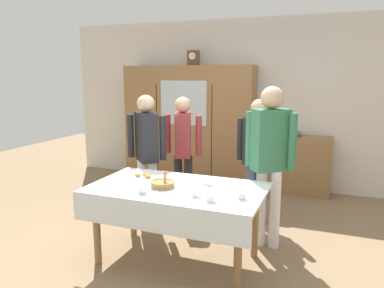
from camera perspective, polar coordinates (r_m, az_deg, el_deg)
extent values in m
plane|color=#846B4C|center=(4.05, -1.07, -16.10)|extent=(12.00, 12.00, 0.00)
cube|color=silver|center=(6.17, 8.34, 6.19)|extent=(6.40, 0.10, 2.70)
cylinder|color=olive|center=(3.78, -14.48, -12.42)|extent=(0.07, 0.07, 0.73)
cylinder|color=olive|center=(3.23, 7.10, -16.34)|extent=(0.07, 0.07, 0.73)
cylinder|color=olive|center=(4.32, -9.09, -9.24)|extent=(0.07, 0.07, 0.73)
cylinder|color=olive|center=(3.84, 9.69, -11.84)|extent=(0.07, 0.07, 0.73)
cube|color=silver|center=(3.60, -2.33, -6.84)|extent=(1.68, 0.97, 0.03)
cube|color=silver|center=(3.23, -5.81, -11.52)|extent=(1.68, 0.01, 0.24)
cube|color=olive|center=(6.19, -0.52, 2.88)|extent=(2.18, 0.45, 1.96)
cube|color=silver|center=(5.94, -1.36, 6.35)|extent=(0.79, 0.01, 0.71)
cube|color=black|center=(6.20, -5.44, 1.92)|extent=(0.01, 0.01, 1.57)
cube|color=black|center=(5.83, 3.03, 1.40)|extent=(0.01, 0.01, 1.57)
cube|color=brown|center=(6.11, 0.21, 13.13)|extent=(0.18, 0.10, 0.24)
cylinder|color=white|center=(6.06, 0.02, 13.42)|extent=(0.11, 0.01, 0.11)
cube|color=black|center=(6.05, 0.00, 13.56)|extent=(0.00, 0.00, 0.04)
cube|color=black|center=(6.05, 0.18, 13.43)|extent=(0.05, 0.00, 0.00)
cube|color=olive|center=(5.93, 15.69, -3.11)|extent=(1.04, 0.35, 0.90)
cube|color=#2D5184|center=(5.84, 15.92, 1.33)|extent=(0.13, 0.18, 0.03)
cube|color=#3D754C|center=(5.84, 15.94, 1.67)|extent=(0.13, 0.21, 0.04)
cylinder|color=white|center=(3.64, 2.30, -6.31)|extent=(0.13, 0.13, 0.01)
cylinder|color=white|center=(3.63, 2.30, -5.83)|extent=(0.08, 0.08, 0.05)
torus|color=white|center=(3.62, 2.87, -5.85)|extent=(0.04, 0.01, 0.04)
cylinder|color=#47230F|center=(3.63, 2.30, -5.51)|extent=(0.06, 0.06, 0.01)
cylinder|color=white|center=(3.19, 2.78, -8.85)|extent=(0.13, 0.13, 0.01)
cylinder|color=white|center=(3.18, 2.79, -8.31)|extent=(0.08, 0.08, 0.05)
torus|color=white|center=(3.16, 3.45, -8.34)|extent=(0.04, 0.01, 0.04)
cylinder|color=silver|center=(3.42, -7.71, -7.57)|extent=(0.13, 0.13, 0.01)
cylinder|color=silver|center=(3.41, -7.72, -7.06)|extent=(0.08, 0.08, 0.05)
torus|color=silver|center=(3.39, -7.16, -7.10)|extent=(0.04, 0.01, 0.04)
cylinder|color=white|center=(3.31, 0.47, -8.09)|extent=(0.13, 0.13, 0.01)
cylinder|color=white|center=(3.30, 0.47, -7.57)|extent=(0.08, 0.08, 0.05)
torus|color=white|center=(3.28, 1.09, -7.60)|extent=(0.04, 0.01, 0.04)
cylinder|color=silver|center=(3.28, 7.53, -8.37)|extent=(0.13, 0.13, 0.01)
cylinder|color=silver|center=(3.27, 7.55, -7.85)|extent=(0.08, 0.08, 0.05)
torus|color=silver|center=(3.26, 8.20, -7.87)|extent=(0.04, 0.01, 0.04)
cylinder|color=#47230F|center=(3.26, 7.56, -7.49)|extent=(0.06, 0.06, 0.01)
cylinder|color=#9E7542|center=(3.58, -4.56, -6.28)|extent=(0.22, 0.22, 0.05)
torus|color=#9E7542|center=(3.57, -4.56, -5.90)|extent=(0.24, 0.24, 0.02)
cylinder|color=tan|center=(3.54, -4.29, -5.23)|extent=(0.04, 0.04, 0.12)
cylinder|color=tan|center=(3.55, -4.14, -5.18)|extent=(0.04, 0.04, 0.12)
cylinder|color=tan|center=(3.56, -4.09, -5.11)|extent=(0.02, 0.02, 0.12)
cylinder|color=white|center=(3.90, -7.60, -5.22)|extent=(0.28, 0.28, 0.01)
ellipsoid|color=#BC7F3D|center=(3.86, -6.83, -4.98)|extent=(0.07, 0.05, 0.04)
ellipsoid|color=#BC7F3D|center=(3.94, -7.14, -4.67)|extent=(0.07, 0.05, 0.04)
ellipsoid|color=#BC7F3D|center=(3.92, -8.35, -4.77)|extent=(0.07, 0.05, 0.04)
cube|color=silver|center=(3.57, -0.67, -6.68)|extent=(0.10, 0.01, 0.00)
ellipsoid|color=silver|center=(3.55, 0.16, -6.75)|extent=(0.03, 0.02, 0.01)
cube|color=silver|center=(3.53, 4.67, -6.91)|extent=(0.10, 0.01, 0.00)
ellipsoid|color=silver|center=(3.52, 5.53, -6.97)|extent=(0.03, 0.02, 0.01)
cylinder|color=#232328|center=(5.02, -2.16, -6.03)|extent=(0.11, 0.11, 0.76)
cylinder|color=#232328|center=(4.96, -0.57, -6.22)|extent=(0.11, 0.11, 0.76)
cube|color=#933338|center=(4.84, -1.41, 1.46)|extent=(0.31, 0.41, 0.57)
sphere|color=#DBB293|center=(4.79, -1.43, 6.05)|extent=(0.21, 0.21, 0.21)
cylinder|color=#933338|center=(4.93, -3.77, 1.60)|extent=(0.08, 0.08, 0.51)
cylinder|color=#933338|center=(4.76, 1.04, 1.30)|extent=(0.08, 0.08, 0.51)
cylinder|color=slate|center=(4.69, 9.00, -7.38)|extent=(0.11, 0.11, 0.76)
cylinder|color=slate|center=(4.66, 10.81, -7.55)|extent=(0.11, 0.11, 0.76)
cube|color=#232328|center=(4.51, 10.17, 0.59)|extent=(0.33, 0.41, 0.57)
sphere|color=tan|center=(4.46, 10.34, 5.51)|extent=(0.21, 0.21, 0.21)
cylinder|color=#232328|center=(4.56, 7.46, 0.77)|extent=(0.08, 0.08, 0.51)
cylinder|color=#232328|center=(4.48, 12.93, 0.41)|extent=(0.08, 0.08, 0.51)
cylinder|color=silver|center=(4.07, 10.55, -9.64)|extent=(0.11, 0.11, 0.85)
cylinder|color=silver|center=(4.05, 12.66, -9.84)|extent=(0.11, 0.11, 0.85)
cube|color=#33704C|center=(3.87, 12.01, 0.61)|extent=(0.41, 0.38, 0.64)
sphere|color=tan|center=(3.82, 12.27, 7.01)|extent=(0.23, 0.23, 0.23)
cylinder|color=#33704C|center=(3.91, 8.83, 0.82)|extent=(0.08, 0.08, 0.57)
cylinder|color=#33704C|center=(3.84, 15.25, 0.39)|extent=(0.08, 0.08, 0.57)
cylinder|color=silver|center=(4.71, -7.64, -7.13)|extent=(0.11, 0.11, 0.79)
cylinder|color=silver|center=(4.64, -6.01, -7.36)|extent=(0.11, 0.11, 0.79)
cube|color=#232328|center=(4.51, -7.03, 1.09)|extent=(0.39, 0.40, 0.59)
sphere|color=#DBB293|center=(4.46, -7.14, 6.17)|extent=(0.21, 0.21, 0.21)
cylinder|color=#232328|center=(4.62, -9.43, 1.25)|extent=(0.08, 0.08, 0.53)
cylinder|color=#232328|center=(4.41, -4.51, 0.92)|extent=(0.08, 0.08, 0.53)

